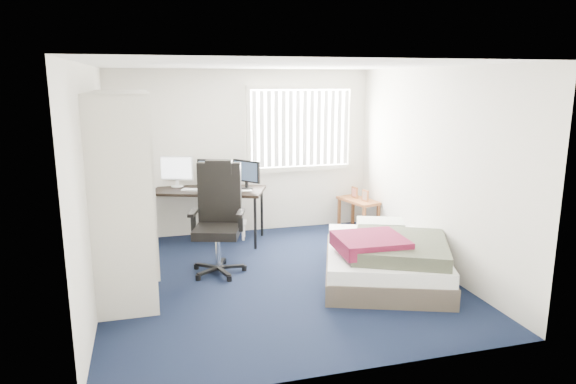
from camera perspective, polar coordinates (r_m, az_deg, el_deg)
The scene contains 10 objects.
ground at distance 6.26m, azimuth -1.13°, elevation -9.62°, with size 4.20×4.20×0.00m, color black.
room_shell at distance 5.86m, azimuth -1.19°, elevation 4.19°, with size 4.20×4.20×4.20m.
window_assembly at distance 8.04m, azimuth 1.44°, elevation 7.08°, with size 1.72×0.09×1.32m.
closet at distance 5.98m, azimuth -17.57°, elevation 2.24°, with size 0.64×1.84×2.22m.
desk at distance 7.58m, azimuth -8.76°, elevation 0.54°, with size 1.75×1.27×1.24m.
office_chair at distance 6.42m, azimuth -7.73°, elevation -4.17°, with size 0.81×0.81×1.38m.
footstool at distance 7.74m, azimuth -5.86°, elevation -3.74°, with size 0.38×0.33×0.26m.
nightstand at distance 8.19m, azimuth 7.85°, elevation -1.24°, with size 0.53×0.79×0.67m.
bed at distance 6.29m, azimuth 10.78°, elevation -7.15°, with size 1.94×2.21×0.61m.
pine_box at distance 6.28m, azimuth -16.66°, elevation -8.57°, with size 0.41×0.31×0.31m, color tan.
Camera 1 is at (-1.43, -5.62, 2.35)m, focal length 32.00 mm.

